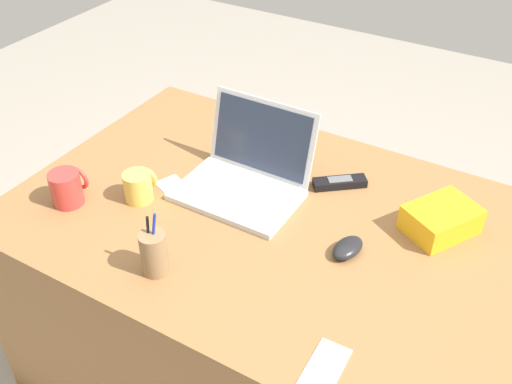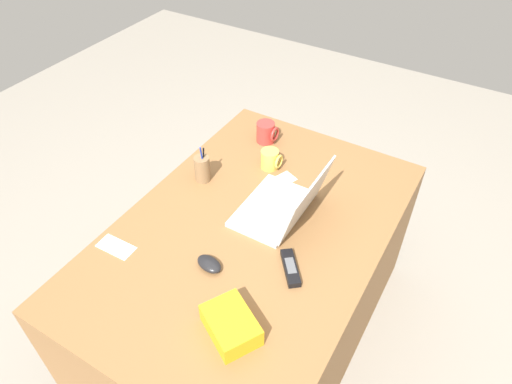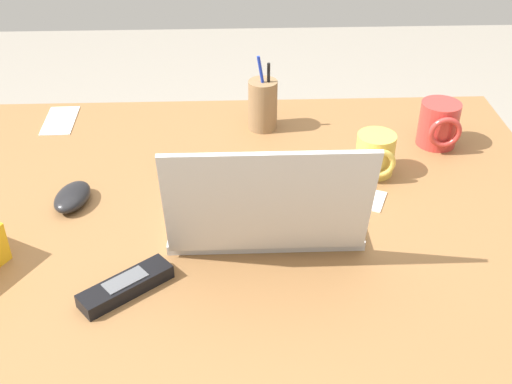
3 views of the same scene
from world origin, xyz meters
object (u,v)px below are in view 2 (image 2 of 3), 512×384
at_px(snack_bag, 231,325).
at_px(coffee_mug_white, 270,159).
at_px(coffee_mug_tall, 266,132).
at_px(computer_mouse, 209,264).
at_px(cordless_phone, 290,268).
at_px(laptop, 283,206).
at_px(pen_holder, 202,169).

bearing_deg(snack_bag, coffee_mug_white, -159.06).
bearing_deg(coffee_mug_tall, computer_mouse, 15.01).
xyz_separation_m(cordless_phone, snack_bag, (0.31, -0.05, 0.02)).
bearing_deg(laptop, snack_bag, 11.19).
distance_m(laptop, computer_mouse, 0.38).
relative_size(cordless_phone, pen_holder, 0.83).
xyz_separation_m(computer_mouse, coffee_mug_white, (-0.60, -0.09, 0.03)).
bearing_deg(coffee_mug_white, laptop, 38.87).
bearing_deg(computer_mouse, cordless_phone, 129.38).
bearing_deg(laptop, coffee_mug_white, -141.13).
relative_size(laptop, pen_holder, 1.91).
height_order(computer_mouse, coffee_mug_white, coffee_mug_white).
relative_size(computer_mouse, cordless_phone, 0.69).
bearing_deg(computer_mouse, laptop, 176.14).
bearing_deg(pen_holder, computer_mouse, 38.14).
height_order(computer_mouse, coffee_mug_tall, coffee_mug_tall).
relative_size(cordless_phone, snack_bag, 0.82).
xyz_separation_m(coffee_mug_tall, snack_bag, (0.93, 0.41, -0.01)).
bearing_deg(snack_bag, computer_mouse, -130.41).
relative_size(coffee_mug_tall, pen_holder, 0.55).
bearing_deg(computer_mouse, coffee_mug_tall, -153.60).
height_order(laptop, coffee_mug_tall, laptop).
bearing_deg(coffee_mug_white, cordless_phone, 36.42).
height_order(laptop, computer_mouse, laptop).
relative_size(laptop, computer_mouse, 3.36).
bearing_deg(snack_bag, coffee_mug_tall, -156.35).
relative_size(computer_mouse, pen_holder, 0.57).
distance_m(coffee_mug_white, snack_bag, 0.83).
xyz_separation_m(coffee_mug_tall, cordless_phone, (0.62, 0.46, -0.04)).
distance_m(cordless_phone, snack_bag, 0.31).
xyz_separation_m(coffee_mug_white, cordless_phone, (0.46, 0.34, -0.03)).
bearing_deg(laptop, coffee_mug_tall, -142.62).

